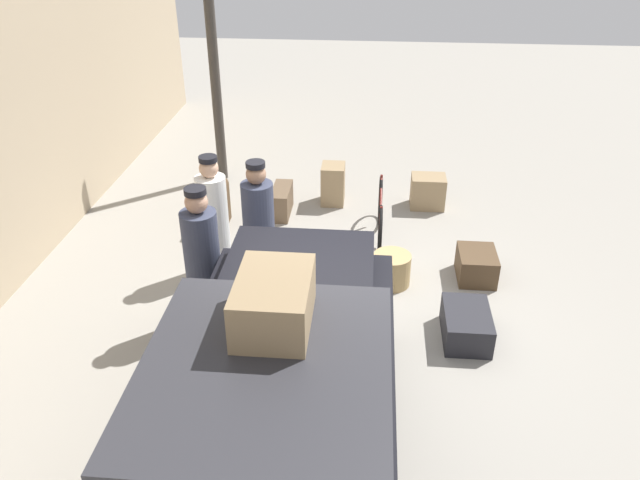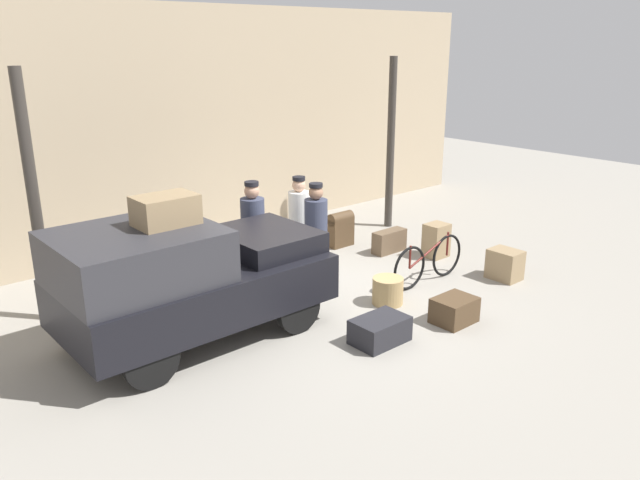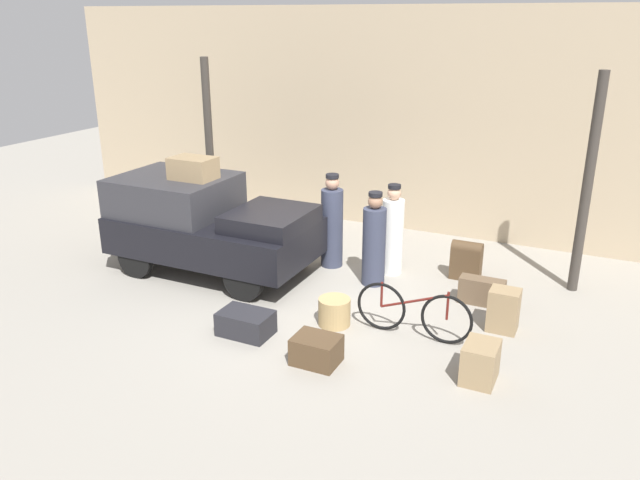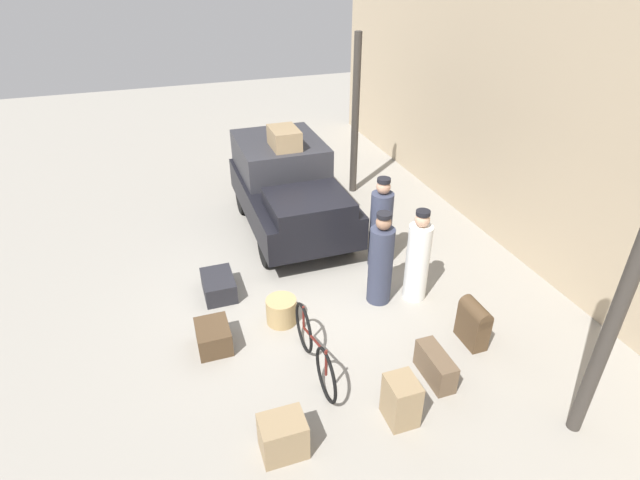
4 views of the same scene
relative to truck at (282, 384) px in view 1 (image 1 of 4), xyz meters
The scene contains 15 objects.
ground_plane 2.27m from the truck, ahead, with size 30.00×30.00×0.00m, color gray.
canopy_pillar_right 6.31m from the truck, 17.59° to the left, with size 0.16×0.16×3.54m.
truck is the anchor object (origin of this frame).
bicycle 4.16m from the truck, 11.20° to the right, with size 1.68×0.04×0.78m.
wicker_basket 3.13m from the truck, 18.23° to the right, with size 0.47×0.47×0.41m.
porter_with_bicycle 2.96m from the truck, 13.58° to the left, with size 0.39×0.39×1.61m.
porter_carrying_trunk 3.27m from the truck, 23.24° to the left, with size 0.38×0.38×1.60m.
porter_lifting_near_truck 2.22m from the truck, 30.91° to the left, with size 0.39×0.39×1.70m.
suitcase_tan_flat 2.68m from the truck, 43.14° to the right, with size 0.74×0.50×0.34m.
trunk_large_brown 5.20m from the truck, ahead, with size 0.42×0.36×0.63m.
trunk_wicker_pale 3.80m from the truck, 33.01° to the right, with size 0.59×0.47×0.37m.
suitcase_black_upright 4.55m from the truck, 20.13° to the left, with size 0.52×0.25×0.69m.
suitcase_small_leather 4.80m from the truck, ahead, with size 0.70×0.27×0.42m.
trunk_umber_medium 5.41m from the truck, 16.66° to the right, with size 0.41×0.52×0.51m.
trunk_on_truck_roof 0.96m from the truck, behind, with size 0.75×0.52×0.38m.
Camera 1 is at (-5.81, -0.33, 4.38)m, focal length 35.00 mm.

